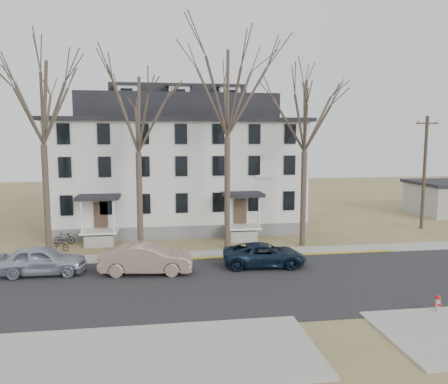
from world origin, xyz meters
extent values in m
plane|color=olive|center=(0.00, 0.00, 0.00)|extent=(120.00, 120.00, 0.00)
cube|color=#27272A|center=(0.00, 2.00, 0.00)|extent=(120.00, 10.00, 0.04)
cube|color=#A09F97|center=(0.00, 8.00, 0.00)|extent=(120.00, 2.00, 0.08)
cube|color=#A09F97|center=(-8.00, -5.00, 0.00)|extent=(20.00, 5.00, 0.08)
cube|color=gold|center=(5.00, 7.10, 0.00)|extent=(14.00, 0.25, 0.06)
cube|color=slate|center=(-2.00, 18.00, 0.50)|extent=(20.00, 10.00, 1.00)
cube|color=silver|center=(-2.00, 18.00, 5.00)|extent=(20.00, 10.00, 8.00)
cube|color=black|center=(-2.00, 18.00, 9.10)|extent=(20.80, 10.80, 0.30)
cube|color=black|center=(-2.00, 18.00, 10.25)|extent=(16.00, 7.00, 2.00)
cube|color=black|center=(-2.00, 18.00, 11.65)|extent=(11.00, 4.50, 0.80)
cube|color=white|center=(-8.00, 12.04, 1.00)|extent=(2.60, 2.00, 0.16)
cube|color=white|center=(2.50, 12.04, 1.00)|extent=(2.60, 2.00, 0.16)
cube|color=white|center=(4.50, 12.92, 5.20)|extent=(1.60, 0.08, 1.20)
cylinder|color=#473B31|center=(-11.00, 9.80, 3.64)|extent=(0.40, 0.40, 7.28)
cylinder|color=#473B31|center=(-5.00, 9.80, 3.38)|extent=(0.40, 0.40, 6.76)
cylinder|color=#473B31|center=(1.00, 9.80, 3.90)|extent=(0.40, 0.40, 7.80)
cylinder|color=#473B31|center=(6.50, 9.80, 3.38)|extent=(0.40, 0.40, 6.76)
cylinder|color=#3D3023|center=(18.50, 14.00, 4.75)|extent=(0.28, 0.28, 9.50)
cube|color=#3D3023|center=(18.50, 14.00, 8.90)|extent=(2.00, 0.12, 0.12)
imported|color=#A3A7B7|center=(-10.28, 5.26, 0.82)|extent=(4.83, 1.97, 1.64)
imported|color=gray|center=(-4.44, 4.64, 0.86)|extent=(5.34, 2.32, 1.71)
imported|color=black|center=(2.53, 5.04, 0.69)|extent=(5.14, 2.67, 1.38)
imported|color=black|center=(-10.48, 10.56, 0.40)|extent=(1.58, 1.22, 0.80)
imported|color=black|center=(-10.55, 12.36, 0.45)|extent=(1.54, 0.64, 0.90)
cylinder|color=#B7B7BA|center=(8.47, -2.93, 0.03)|extent=(0.32, 0.32, 0.06)
cylinder|color=#B7B7BA|center=(8.47, -2.93, 0.36)|extent=(0.22, 0.22, 0.56)
sphere|color=#A51411|center=(8.47, -2.93, 0.71)|extent=(0.24, 0.24, 0.24)
cylinder|color=#A51411|center=(8.47, -2.93, 0.40)|extent=(0.34, 0.12, 0.12)
cylinder|color=#A51411|center=(8.47, -2.93, 0.40)|extent=(0.12, 0.30, 0.12)
camera|label=1|loc=(-3.58, -19.90, 7.74)|focal=35.00mm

